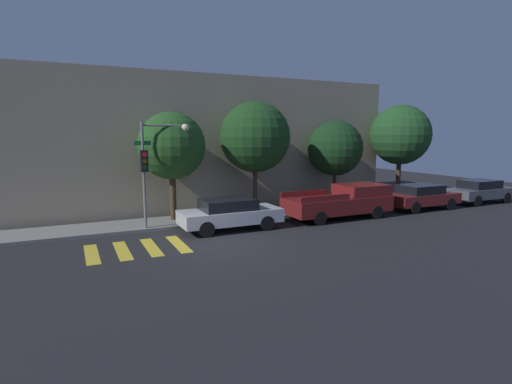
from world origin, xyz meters
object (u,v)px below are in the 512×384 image
Objects in this scene: tree_behind_truck at (400,135)px; tree_far_end at (335,148)px; traffic_light_pole at (154,156)px; pickup_truck at (343,201)px; tree_near_corner at (172,146)px; tree_midblock at (255,137)px; sedan_near_corner at (230,213)px; sedan_middle at (421,196)px; sedan_far_end at (480,191)px.

tree_far_end is at bearing 180.00° from tree_behind_truck.
pickup_truck is at bearing -8.03° from traffic_light_pole.
tree_midblock is at bearing 0.00° from tree_near_corner.
traffic_light_pole is 1.06× the size of sedan_near_corner.
tree_far_end reaches higher than sedan_middle.
tree_far_end is at bearing 163.90° from sedan_far_end.
tree_behind_truck reaches higher than pickup_truck.
traffic_light_pole is 0.95× the size of tree_far_end.
tree_behind_truck reaches higher than tree_midblock.
sedan_far_end is (4.97, 0.00, 0.01)m from sedan_middle.
sedan_far_end is 18.66m from tree_near_corner.
sedan_middle is at bearing -108.17° from tree_behind_truck.
traffic_light_pole is at bearing 174.95° from sedan_middle.
pickup_truck is at bearing -180.00° from sedan_middle.
tree_far_end reaches higher than traffic_light_pole.
sedan_far_end is at bearing -10.50° from tree_midblock.
traffic_light_pole is 0.90× the size of tree_near_corner.
tree_near_corner reaches higher than sedan_middle.
traffic_light_pole is 14.62m from sedan_middle.
tree_far_end is at bearing 147.08° from sedan_middle.
pickup_truck is 5.47m from tree_midblock.
tree_behind_truck is (14.13, 0.00, 0.51)m from tree_near_corner.
tree_near_corner is (-13.29, 2.59, 2.88)m from sedan_middle.
tree_near_corner is at bearing 161.89° from pickup_truck.
sedan_near_corner is at bearing -54.38° from tree_near_corner.
sedan_middle reaches higher than sedan_near_corner.
tree_far_end is (10.35, 1.32, 0.15)m from traffic_light_pole.
tree_behind_truck is (-4.12, 2.59, 3.38)m from sedan_far_end.
tree_near_corner is 1.05× the size of tree_far_end.
tree_behind_truck reaches higher than sedan_middle.
traffic_light_pole is at bearing -128.77° from tree_near_corner.
tree_near_corner is (1.06, 1.32, 0.39)m from traffic_light_pole.
pickup_truck is 3.87m from tree_far_end.
tree_midblock reaches higher than pickup_truck.
tree_behind_truck reaches higher than sedan_near_corner.
tree_near_corner is at bearing 51.23° from traffic_light_pole.
tree_midblock is 9.85m from tree_behind_truck.
tree_behind_truck is (6.22, 2.59, 3.28)m from pickup_truck.
tree_midblock is (-13.97, 2.59, 3.27)m from sedan_far_end.
sedan_middle is 4.35m from tree_behind_truck.
pickup_truck is 10.34m from sedan_far_end.
tree_behind_truck is at bearing 22.60° from pickup_truck.
tree_near_corner is 0.89× the size of tree_midblock.
tree_midblock is at bearing 144.51° from pickup_truck.
tree_midblock reaches higher than sedan_far_end.
tree_midblock reaches higher than sedan_middle.
tree_near_corner is at bearing 180.00° from tree_midblock.
sedan_middle is (14.35, -1.27, -2.49)m from traffic_light_pole.
tree_behind_truck is (12.28, 2.59, 3.39)m from sedan_near_corner.
sedan_far_end reaches higher than sedan_middle.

